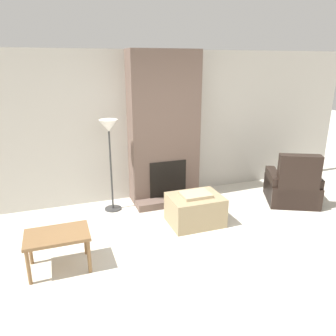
{
  "coord_description": "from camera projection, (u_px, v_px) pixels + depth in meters",
  "views": [
    {
      "loc": [
        -1.8,
        -2.82,
        2.4
      ],
      "look_at": [
        0.0,
        2.27,
        0.64
      ],
      "focal_mm": 35.0,
      "sensor_mm": 36.0,
      "label": 1
    }
  ],
  "objects": [
    {
      "name": "ground_plane",
      "position": [
        232.0,
        276.0,
        3.84
      ],
      "size": [
        24.0,
        24.0,
        0.0
      ],
      "primitive_type": "plane",
      "color": "beige"
    },
    {
      "name": "side_table",
      "position": [
        57.0,
        238.0,
        3.88
      ],
      "size": [
        0.75,
        0.5,
        0.47
      ],
      "color": "brown",
      "rests_on": "ground_plane"
    },
    {
      "name": "armchair",
      "position": [
        293.0,
        188.0,
        5.77
      ],
      "size": [
        1.12,
        1.13,
        0.95
      ],
      "rotation": [
        0.0,
        0.0,
        2.69
      ],
      "color": "black",
      "rests_on": "ground_plane"
    },
    {
      "name": "fireplace",
      "position": [
        164.0,
        131.0,
        5.67
      ],
      "size": [
        1.2,
        0.7,
        2.6
      ],
      "color": "brown",
      "rests_on": "ground_plane"
    },
    {
      "name": "wall_back",
      "position": [
        159.0,
        126.0,
        5.89
      ],
      "size": [
        7.83,
        0.06,
        2.6
      ],
      "primitive_type": "cube",
      "color": "#BCB7AD",
      "rests_on": "ground_plane"
    },
    {
      "name": "floor_lamp_left",
      "position": [
        109.0,
        135.0,
        5.2
      ],
      "size": [
        0.3,
        0.3,
        1.54
      ],
      "color": "#333333",
      "rests_on": "ground_plane"
    },
    {
      "name": "ottoman",
      "position": [
        195.0,
        209.0,
        5.04
      ],
      "size": [
        0.8,
        0.63,
        0.51
      ],
      "color": "#998460",
      "rests_on": "ground_plane"
    }
  ]
}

